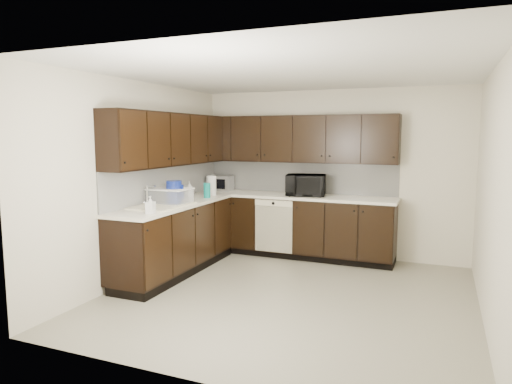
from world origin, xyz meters
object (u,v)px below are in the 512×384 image
toaster_oven (220,183)px  blue_pitcher (174,193)px  sink (162,211)px  microwave (306,185)px  storage_bin (170,196)px

toaster_oven → blue_pitcher: bearing=-90.3°
sink → microwave: bearing=50.3°
microwave → storage_bin: (-1.41, -1.45, -0.06)m
microwave → storage_bin: bearing=-144.9°
microwave → blue_pitcher: microwave is taller
microwave → storage_bin: 2.02m
storage_bin → microwave: bearing=45.8°
microwave → toaster_oven: size_ratio=1.48×
blue_pitcher → toaster_oven: bearing=113.3°
microwave → storage_bin: size_ratio=1.12×
microwave → toaster_oven: 1.46m
toaster_oven → blue_pitcher: size_ratio=1.24×
sink → microwave: microwave is taller
sink → toaster_oven: sink is taller
storage_bin → blue_pitcher: 0.09m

